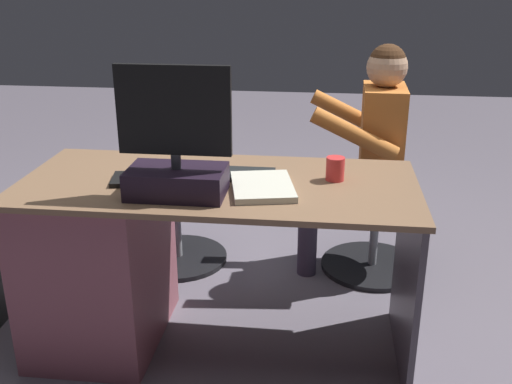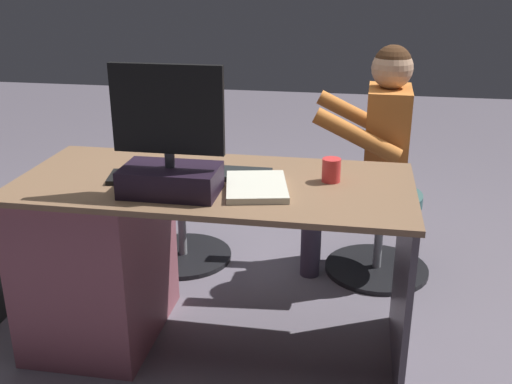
{
  "view_description": "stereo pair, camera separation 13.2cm",
  "coord_description": "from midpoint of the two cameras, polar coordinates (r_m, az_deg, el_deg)",
  "views": [
    {
      "loc": [
        -0.4,
        2.45,
        1.51
      ],
      "look_at": [
        -0.11,
        -0.02,
        0.56
      ],
      "focal_mm": 42.18,
      "sensor_mm": 36.0,
      "label": 1
    },
    {
      "loc": [
        -0.53,
        2.44,
        1.51
      ],
      "look_at": [
        -0.11,
        -0.02,
        0.56
      ],
      "focal_mm": 42.18,
      "sensor_mm": 36.0,
      "label": 2
    }
  ],
  "objects": [
    {
      "name": "teddy_bear",
      "position": [
        3.12,
        -9.01,
        3.79
      ],
      "size": [
        0.26,
        0.27,
        0.38
      ],
      "color": "#CBAF8D",
      "rests_on": "office_chair_teddy"
    },
    {
      "name": "person",
      "position": [
        3.0,
        9.13,
        4.59
      ],
      "size": [
        0.5,
        0.48,
        1.16
      ],
      "color": "#CC7430",
      "rests_on": "ground_plane"
    },
    {
      "name": "tv_remote",
      "position": [
        2.37,
        -14.51,
        1.15
      ],
      "size": [
        0.07,
        0.16,
        0.02
      ],
      "primitive_type": "cube",
      "rotation": [
        0.0,
        0.0,
        0.18
      ],
      "color": "black",
      "rests_on": "desk"
    },
    {
      "name": "cup",
      "position": [
        2.31,
        5.91,
        2.19
      ],
      "size": [
        0.07,
        0.07,
        0.09
      ],
      "primitive_type": "cylinder",
      "color": "red",
      "rests_on": "desk"
    },
    {
      "name": "ground_plane",
      "position": [
        2.91,
        -3.48,
        -10.43
      ],
      "size": [
        10.0,
        10.0,
        0.0
      ],
      "primitive_type": "plane",
      "color": "slate"
    },
    {
      "name": "notebook_binder",
      "position": [
        2.21,
        -1.09,
        0.5
      ],
      "size": [
        0.28,
        0.34,
        0.02
      ],
      "primitive_type": "cube",
      "rotation": [
        0.0,
        0.0,
        0.21
      ],
      "color": "beige",
      "rests_on": "desk"
    },
    {
      "name": "desk",
      "position": [
        2.56,
        -14.06,
        -5.88
      ],
      "size": [
        1.53,
        0.69,
        0.73
      ],
      "color": "brown",
      "rests_on": "ground_plane"
    },
    {
      "name": "computer_mouse",
      "position": [
        2.46,
        -11.94,
        2.34
      ],
      "size": [
        0.06,
        0.1,
        0.04
      ],
      "primitive_type": "ellipsoid",
      "color": "#28292C",
      "rests_on": "desk"
    },
    {
      "name": "office_chair_teddy",
      "position": [
        3.23,
        -8.71,
        -2.42
      ],
      "size": [
        0.53,
        0.53,
        0.44
      ],
      "color": "black",
      "rests_on": "ground_plane"
    },
    {
      "name": "visitor_chair",
      "position": [
        3.16,
        10.03,
        -3.26
      ],
      "size": [
        0.53,
        0.53,
        0.44
      ],
      "color": "black",
      "rests_on": "ground_plane"
    },
    {
      "name": "keyboard",
      "position": [
        2.36,
        -4.91,
        1.75
      ],
      "size": [
        0.42,
        0.14,
        0.02
      ],
      "primitive_type": "cube",
      "color": "black",
      "rests_on": "desk"
    },
    {
      "name": "monitor",
      "position": [
        2.15,
        -9.35,
        3.04
      ],
      "size": [
        0.4,
        0.21,
        0.47
      ],
      "color": "black",
      "rests_on": "desk"
    }
  ]
}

